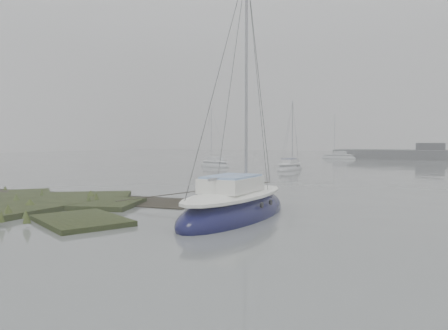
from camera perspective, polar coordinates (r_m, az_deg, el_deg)
The scene contains 5 objects.
ground at distance 43.32m, azimuth 11.03°, elevation -0.61°, with size 160.00×160.00×0.00m, color slate.
sailboat_main at distance 16.20m, azimuth 1.46°, elevation -5.76°, with size 2.55×7.26×10.16m.
sailboat_white at distance 42.65m, azimuth 8.58°, elevation -0.35°, with size 1.91×5.17×7.20m.
sailboat_far_a at distance 47.42m, azimuth -1.24°, elevation 0.03°, with size 5.08×3.71×6.91m.
sailboat_far_c at distance 70.79m, azimuth 14.75°, elevation 0.99°, with size 5.51×2.29×7.56m.
Camera 1 is at (11.61, -11.64, 2.84)m, focal length 35.00 mm.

